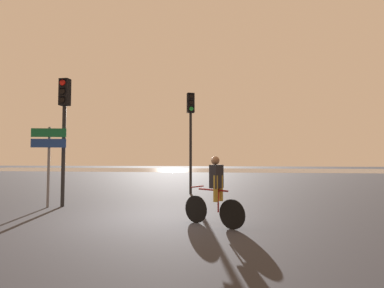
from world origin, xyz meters
The scene contains 6 objects.
ground_plane centered at (0.00, 0.00, 0.00)m, with size 120.00×120.00×0.00m, color #28282D.
water_strip centered at (0.00, 35.91, 0.00)m, with size 80.00×16.00×0.01m, color slate.
traffic_light_center centered at (0.32, 5.85, 3.18)m, with size 0.39×0.41×4.58m.
traffic_light_near_left centered at (-3.33, 1.62, 2.96)m, with size 0.34×0.35×4.24m.
direction_sign_post centered at (-3.69, 1.37, 1.79)m, with size 1.08×0.27×2.60m.
cyclist centered at (1.81, -0.59, 0.82)m, with size 1.45×0.97×1.62m.
Camera 1 is at (2.23, -7.59, 1.55)m, focal length 28.00 mm.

